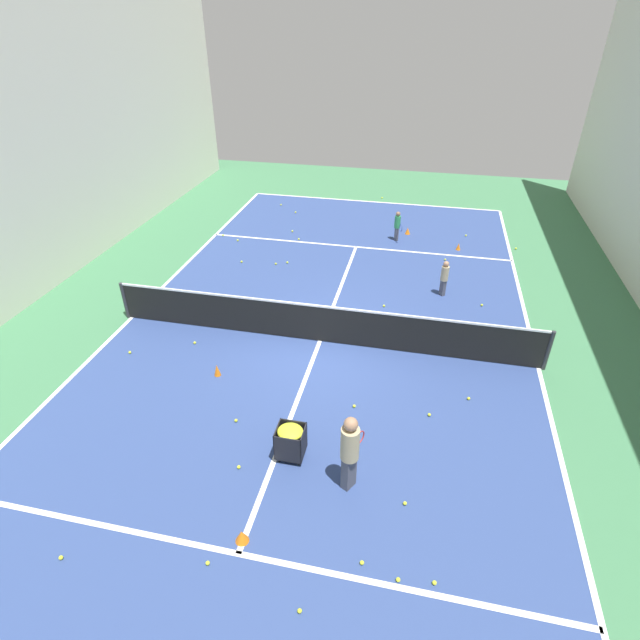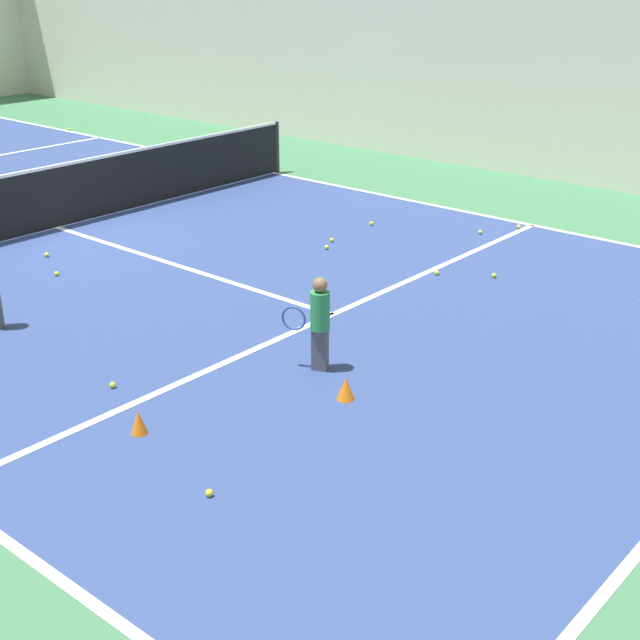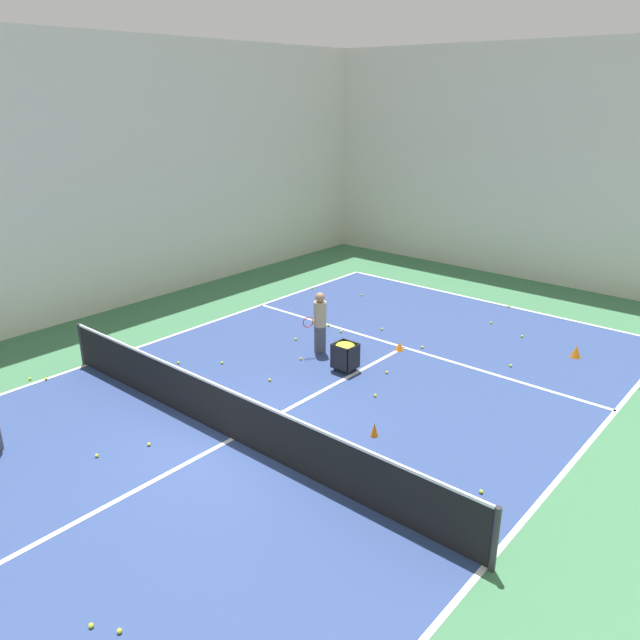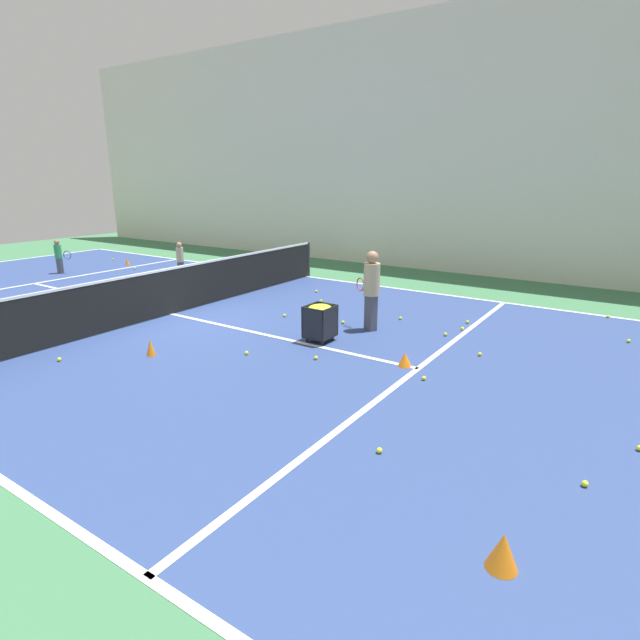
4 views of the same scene
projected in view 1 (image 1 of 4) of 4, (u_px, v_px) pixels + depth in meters
ground_plane at (320, 341)px, 12.89m from camera, size 32.49×32.49×0.00m
court_playing_area at (320, 341)px, 12.89m from camera, size 10.71×22.03×0.00m
line_baseline_near at (373, 202)px, 21.98m from camera, size 10.71×0.10×0.00m
line_sideline_left at (539, 368)px, 11.92m from camera, size 0.10×22.03×0.00m
line_sideline_right at (132, 317)px, 13.86m from camera, size 0.10×22.03×0.00m
line_service_near at (356, 247)px, 17.89m from camera, size 10.71×0.10×0.00m
line_service_far at (238, 554)px, 7.89m from camera, size 10.71×0.10×0.00m
line_centre_service at (320, 341)px, 12.89m from camera, size 0.10×12.11×0.00m
tennis_net at (320, 323)px, 12.59m from camera, size 11.01×0.10×1.07m
player_near_baseline at (397, 224)px, 18.07m from camera, size 0.36×0.53×1.09m
coach_at_net at (350, 449)px, 8.52m from camera, size 0.44×0.68×1.63m
child_midcourt at (444, 276)px, 14.60m from camera, size 0.31×0.31×1.11m
ball_cart at (290, 437)px, 9.34m from camera, size 0.53×0.49×0.72m
training_cone_0 at (217, 370)px, 11.62m from camera, size 0.16×0.16×0.29m
training_cone_1 at (458, 247)px, 17.62m from camera, size 0.16×0.16×0.25m
training_cone_3 at (242, 536)px, 8.02m from camera, size 0.23×0.23×0.24m
training_cone_4 at (408, 231)px, 18.84m from camera, size 0.19×0.19×0.25m
tennis_ball_0 at (130, 352)px, 12.41m from camera, size 0.07×0.07×0.07m
tennis_ball_1 at (469, 398)px, 10.95m from camera, size 0.07×0.07×0.07m
tennis_ball_2 at (208, 563)px, 7.72m from camera, size 0.07×0.07×0.07m
tennis_ball_3 at (300, 611)px, 7.11m from camera, size 0.07×0.07×0.07m
tennis_ball_4 at (362, 563)px, 7.73m from camera, size 0.07×0.07×0.07m
tennis_ball_5 at (398, 580)px, 7.50m from camera, size 0.07×0.07×0.07m
tennis_ball_6 at (242, 262)px, 16.78m from camera, size 0.07×0.07×0.07m
tennis_ball_7 at (239, 467)px, 9.33m from camera, size 0.07×0.07×0.07m
tennis_ball_8 at (195, 343)px, 12.76m from camera, size 0.07×0.07×0.07m
tennis_ball_9 at (61, 558)px, 7.80m from camera, size 0.07×0.07×0.07m
tennis_ball_10 at (530, 342)px, 12.80m from camera, size 0.07×0.07×0.07m
tennis_ball_11 at (434, 583)px, 7.46m from camera, size 0.07×0.07×0.07m
tennis_ball_12 at (238, 240)px, 18.31m from camera, size 0.07×0.07×0.07m
tennis_ball_14 at (382, 198)px, 22.33m from camera, size 0.07×0.07×0.07m
tennis_ball_15 at (223, 235)px, 18.71m from camera, size 0.07×0.07×0.07m
tennis_ball_17 at (445, 260)px, 16.92m from camera, size 0.07×0.07×0.07m
tennis_ball_20 at (276, 264)px, 16.65m from camera, size 0.07×0.07×0.07m
tennis_ball_21 at (296, 212)px, 20.78m from camera, size 0.07×0.07×0.07m
tennis_ball_23 at (366, 320)px, 13.68m from camera, size 0.07×0.07×0.07m
tennis_ball_24 at (236, 420)px, 10.37m from camera, size 0.07×0.07×0.07m
tennis_ball_25 at (287, 262)px, 16.74m from camera, size 0.07×0.07×0.07m
tennis_ball_26 at (482, 305)px, 14.36m from camera, size 0.07×0.07×0.07m
tennis_ball_27 at (429, 415)px, 10.52m from camera, size 0.07×0.07×0.07m
tennis_ball_28 at (384, 306)px, 14.32m from camera, size 0.07×0.07×0.07m
tennis_ball_29 at (292, 231)px, 19.05m from camera, size 0.07×0.07×0.07m
tennis_ball_30 at (541, 338)px, 12.95m from camera, size 0.07×0.07×0.07m
tennis_ball_31 at (516, 248)px, 17.69m from camera, size 0.07×0.07×0.07m
tennis_ball_32 at (357, 456)px, 9.56m from camera, size 0.07×0.07×0.07m
tennis_ball_33 at (281, 205)px, 21.56m from camera, size 0.07×0.07×0.07m
tennis_ball_35 at (354, 406)px, 10.74m from camera, size 0.07×0.07×0.07m
tennis_ball_36 at (299, 239)px, 18.40m from camera, size 0.07×0.07×0.07m
tennis_ball_37 at (466, 235)px, 18.69m from camera, size 0.07×0.07×0.07m
tennis_ball_38 at (405, 503)px, 8.65m from camera, size 0.07×0.07×0.07m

